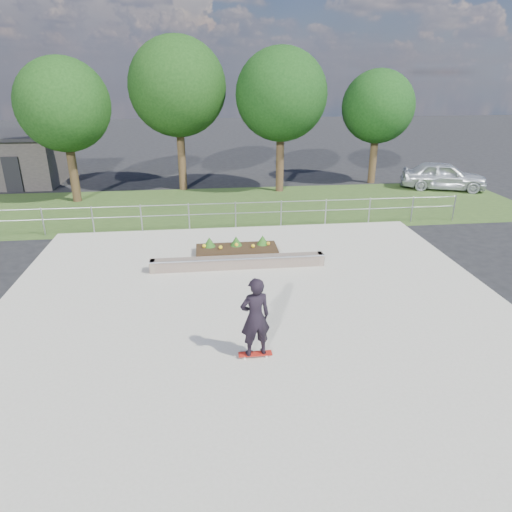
{
  "coord_description": "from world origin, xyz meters",
  "views": [
    {
      "loc": [
        -1.29,
        -11.44,
        6.36
      ],
      "look_at": [
        0.2,
        1.5,
        1.1
      ],
      "focal_mm": 32.0,
      "sensor_mm": 36.0,
      "label": 1
    }
  ],
  "objects_px": {
    "grind_ledge": "(238,262)",
    "planter_bed": "(237,249)",
    "skateboarder": "(255,317)",
    "parked_car": "(443,176)"
  },
  "relations": [
    {
      "from": "planter_bed",
      "to": "skateboarder",
      "type": "xyz_separation_m",
      "value": [
        -0.07,
        -6.7,
        0.88
      ]
    },
    {
      "from": "planter_bed",
      "to": "grind_ledge",
      "type": "bearing_deg",
      "value": -92.23
    },
    {
      "from": "planter_bed",
      "to": "parked_car",
      "type": "xyz_separation_m",
      "value": [
        12.7,
        8.96,
        0.56
      ]
    },
    {
      "from": "skateboarder",
      "to": "parked_car",
      "type": "xyz_separation_m",
      "value": [
        12.77,
        15.65,
        -0.32
      ]
    },
    {
      "from": "planter_bed",
      "to": "parked_car",
      "type": "height_order",
      "value": "parked_car"
    },
    {
      "from": "grind_ledge",
      "to": "parked_car",
      "type": "bearing_deg",
      "value": 38.94
    },
    {
      "from": "grind_ledge",
      "to": "planter_bed",
      "type": "xyz_separation_m",
      "value": [
        0.05,
        1.35,
        -0.02
      ]
    },
    {
      "from": "grind_ledge",
      "to": "planter_bed",
      "type": "relative_size",
      "value": 2.0
    },
    {
      "from": "planter_bed",
      "to": "skateboarder",
      "type": "distance_m",
      "value": 6.75
    },
    {
      "from": "planter_bed",
      "to": "parked_car",
      "type": "bearing_deg",
      "value": 35.19
    }
  ]
}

